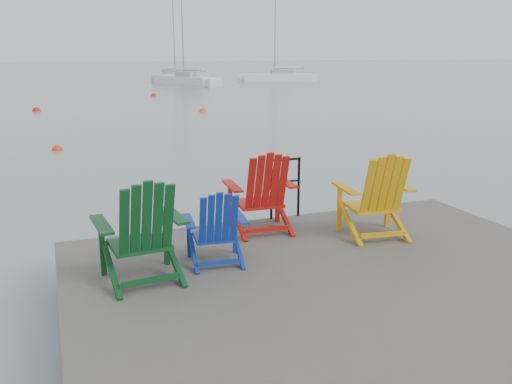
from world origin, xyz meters
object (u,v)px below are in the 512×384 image
object	(u,v)px
handrail	(285,182)
sailboat_far	(278,78)
chair_yellow	(377,195)
sailboat_mid	(174,77)
chair_red	(262,192)
buoy_b	(36,111)
buoy_c	(203,112)
chair_blue	(216,227)
buoy_d	(154,96)
sailboat_near	(187,81)
buoy_a	(57,150)
chair_green	(142,230)

from	to	relation	value
handrail	sailboat_far	distance (m)	49.77
chair_yellow	sailboat_mid	xyz separation A→B (m)	(9.22, 53.23, -0.72)
chair_red	buoy_b	xyz separation A→B (m)	(-3.15, 23.43, -1.07)
chair_red	buoy_c	world-z (taller)	chair_red
chair_blue	buoy_b	bearing A→B (deg)	101.95
chair_blue	sailboat_mid	size ratio (longest dim) A/B	0.06
buoy_b	handrail	bearing A→B (deg)	-80.79
sailboat_mid	chair_yellow	bearing A→B (deg)	-76.47
chair_blue	buoy_d	size ratio (longest dim) A/B	2.18
buoy_c	sailboat_near	bearing A→B (deg)	78.08
handrail	chair_blue	xyz separation A→B (m)	(-1.49, -1.40, -0.09)
sailboat_mid	buoy_c	bearing A→B (deg)	-76.82
chair_red	buoy_b	size ratio (longest dim) A/B	2.77
sailboat_mid	chair_blue	bearing A→B (deg)	-78.77
sailboat_mid	buoy_b	distance (m)	32.13
buoy_a	buoy_c	world-z (taller)	buoy_c
sailboat_near	chair_red	bearing A→B (deg)	-124.47
buoy_c	handrail	bearing A→B (deg)	-102.01
buoy_a	buoy_c	size ratio (longest dim) A/B	0.89
handrail	chair_yellow	distance (m)	1.45
buoy_b	buoy_d	distance (m)	10.82
chair_green	sailboat_far	xyz separation A→B (m)	(21.93, 47.37, -0.72)
chair_red	chair_yellow	bearing A→B (deg)	-25.08
buoy_a	buoy_b	distance (m)	12.57
chair_blue	sailboat_near	xyz separation A→B (m)	(10.52, 44.05, -0.60)
chair_yellow	sailboat_mid	size ratio (longest dim) A/B	0.08
sailboat_near	buoy_a	distance (m)	34.44
chair_green	buoy_c	distance (m)	22.29
chair_green	buoy_c	bearing A→B (deg)	68.17
chair_yellow	sailboat_mid	world-z (taller)	sailboat_mid
buoy_c	sailboat_mid	bearing A→B (deg)	79.83
sailboat_near	buoy_d	size ratio (longest dim) A/B	26.01
handrail	chair_blue	distance (m)	2.05
handrail	buoy_b	size ratio (longest dim) A/B	2.22
chair_red	sailboat_mid	xyz separation A→B (m)	(10.55, 52.49, -0.71)
chair_red	buoy_b	world-z (taller)	chair_red
handrail	sailboat_far	bearing A→B (deg)	66.85
sailboat_mid	buoy_a	world-z (taller)	sailboat_mid
sailboat_near	buoy_d	xyz separation A→B (m)	(-5.28, -11.88, -0.36)
buoy_a	buoy_b	size ratio (longest dim) A/B	0.80
buoy_b	chair_blue	bearing A→B (deg)	-84.77
chair_yellow	chair_red	bearing A→B (deg)	159.14
chair_yellow	sailboat_far	world-z (taller)	sailboat_far
sailboat_mid	buoy_a	size ratio (longest dim) A/B	43.05
sailboat_far	buoy_d	world-z (taller)	sailboat_far
sailboat_far	buoy_d	distance (m)	21.80
handrail	sailboat_near	distance (m)	43.60
chair_green	buoy_a	bearing A→B (deg)	88.35
chair_green	chair_blue	xyz separation A→B (m)	(0.87, 0.21, -0.13)
sailboat_far	buoy_d	bearing A→B (deg)	149.31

